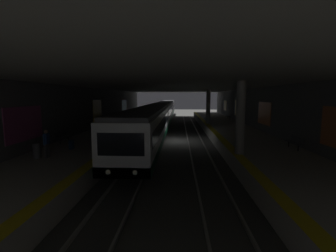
% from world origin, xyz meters
% --- Properties ---
extents(ground_plane, '(120.00, 120.00, 0.00)m').
position_xyz_m(ground_plane, '(0.00, 0.00, 0.00)').
color(ground_plane, '#42423F').
extents(track_left, '(60.00, 1.53, 0.16)m').
position_xyz_m(track_left, '(0.00, -2.20, 0.08)').
color(track_left, gray).
rests_on(track_left, ground).
extents(track_right, '(60.00, 1.53, 0.16)m').
position_xyz_m(track_right, '(0.00, 2.20, 0.08)').
color(track_right, gray).
rests_on(track_right, ground).
extents(platform_left, '(60.00, 5.30, 1.06)m').
position_xyz_m(platform_left, '(0.00, -6.55, 0.53)').
color(platform_left, '#B7B2A8').
rests_on(platform_left, ground).
extents(platform_right, '(60.00, 5.30, 1.06)m').
position_xyz_m(platform_right, '(0.00, 6.55, 0.53)').
color(platform_right, '#B7B2A8').
rests_on(platform_right, ground).
extents(wall_left, '(60.00, 0.56, 5.60)m').
position_xyz_m(wall_left, '(0.04, -9.45, 2.80)').
color(wall_left, slate).
rests_on(wall_left, ground).
extents(wall_right, '(60.00, 0.56, 5.60)m').
position_xyz_m(wall_right, '(0.02, 9.45, 2.80)').
color(wall_right, slate).
rests_on(wall_right, ground).
extents(ceiling_slab, '(60.00, 19.40, 0.40)m').
position_xyz_m(ceiling_slab, '(0.00, 0.00, 5.80)').
color(ceiling_slab, '#ADAAA3').
rests_on(ceiling_slab, wall_left).
extents(pillar_near, '(0.56, 0.56, 4.55)m').
position_xyz_m(pillar_near, '(-9.46, -4.35, 3.33)').
color(pillar_near, gray).
rests_on(pillar_near, platform_left).
extents(pillar_far, '(0.56, 0.56, 4.55)m').
position_xyz_m(pillar_far, '(6.89, -4.35, 3.33)').
color(pillar_far, gray).
rests_on(pillar_far, platform_left).
extents(metro_train, '(52.60, 2.83, 3.49)m').
position_xyz_m(metro_train, '(12.82, 2.20, 2.02)').
color(metro_train, silver).
rests_on(metro_train, track_right).
extents(bench_left_near, '(1.70, 0.47, 0.86)m').
position_xyz_m(bench_left_near, '(-7.89, -8.53, 1.57)').
color(bench_left_near, '#262628').
rests_on(bench_left_near, platform_left).
extents(bench_left_mid, '(1.70, 0.47, 0.86)m').
position_xyz_m(bench_left_mid, '(13.45, -8.53, 1.57)').
color(bench_left_mid, '#262628').
rests_on(bench_left_mid, platform_left).
extents(bench_right_near, '(1.70, 0.47, 0.86)m').
position_xyz_m(bench_right_near, '(-6.50, 8.53, 1.57)').
color(bench_right_near, '#262628').
rests_on(bench_right_near, platform_right).
extents(bench_right_mid, '(1.70, 0.47, 0.86)m').
position_xyz_m(bench_right_mid, '(12.16, 8.53, 1.57)').
color(bench_right_mid, '#262628').
rests_on(bench_right_mid, platform_right).
extents(person_waiting_near, '(0.60, 0.23, 1.67)m').
position_xyz_m(person_waiting_near, '(-10.99, 7.25, 1.96)').
color(person_waiting_near, '#474747').
rests_on(person_waiting_near, platform_right).
extents(suitcase_rolling, '(0.39, 0.21, 0.94)m').
position_xyz_m(suitcase_rolling, '(-8.75, 6.84, 1.37)').
color(suitcase_rolling, navy).
rests_on(suitcase_rolling, platform_right).
extents(backpack_on_floor, '(0.30, 0.20, 0.40)m').
position_xyz_m(backpack_on_floor, '(0.33, -6.54, 1.25)').
color(backpack_on_floor, '#1E512D').
rests_on(backpack_on_floor, platform_left).
extents(trash_bin, '(0.44, 0.44, 0.85)m').
position_xyz_m(trash_bin, '(-11.10, 7.80, 1.48)').
color(trash_bin, '#595B5E').
rests_on(trash_bin, platform_right).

